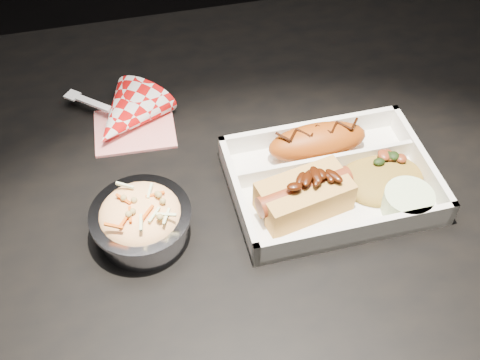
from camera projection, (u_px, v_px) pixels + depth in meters
name	position (u px, v px, depth m)	size (l,w,h in m)	color
dining_table	(249.00, 223.00, 0.84)	(1.20, 0.80, 0.75)	black
food_tray	(330.00, 183.00, 0.76)	(0.25, 0.18, 0.04)	white
fried_pastry	(317.00, 142.00, 0.78)	(0.13, 0.05, 0.05)	#9E450F
hotdog	(304.00, 194.00, 0.72)	(0.12, 0.08, 0.06)	gold
fried_rice_mound	(383.00, 173.00, 0.75)	(0.11, 0.09, 0.03)	#A47F2F
cupcake_liner	(407.00, 202.00, 0.72)	(0.06, 0.06, 0.03)	beige
foil_coleslaw_cup	(141.00, 219.00, 0.70)	(0.12, 0.12, 0.07)	silver
napkin_fork	(125.00, 117.00, 0.83)	(0.15, 0.15, 0.10)	red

